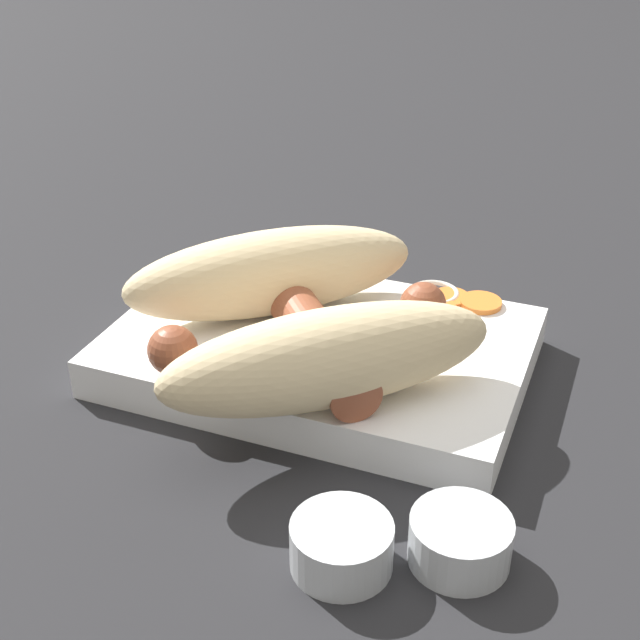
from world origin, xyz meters
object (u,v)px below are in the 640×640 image
bread_roll (298,311)px  sausage (303,327)px  condiment_cup_near (342,548)px  condiment_cup_far (460,543)px  food_tray (320,351)px

bread_roll → sausage: 0.01m
condiment_cup_near → condiment_cup_far: size_ratio=1.00×
food_tray → sausage: (0.00, 0.02, 0.03)m
food_tray → condiment_cup_far: (-0.12, 0.13, -0.00)m
bread_roll → condiment_cup_near: size_ratio=5.09×
sausage → condiment_cup_near: 0.16m
food_tray → condiment_cup_far: size_ratio=5.21×
food_tray → bread_roll: 0.05m
food_tray → sausage: size_ratio=1.71×
sausage → bread_roll: bearing=74.0°
condiment_cup_near → condiment_cup_far: bearing=-155.1°
food_tray → bread_roll: bread_roll is taller
sausage → food_tray: bearing=-100.7°
bread_roll → condiment_cup_near: bread_roll is taller
sausage → condiment_cup_far: 0.17m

